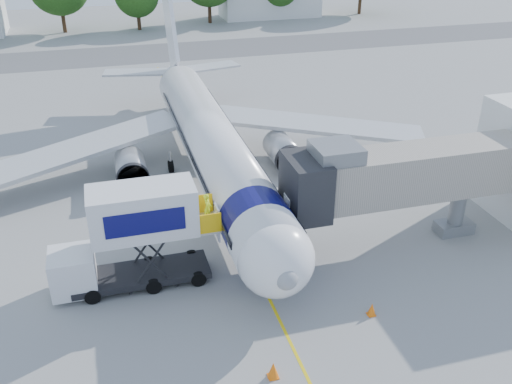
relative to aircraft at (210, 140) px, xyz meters
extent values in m
plane|color=gray|center=(0.00, -4.12, -2.95)|extent=(160.00, 160.00, 0.00)
cube|color=yellow|center=(0.00, -4.12, -2.94)|extent=(0.15, 70.00, 0.01)
cube|color=#59595B|center=(0.00, 37.88, -2.94)|extent=(120.00, 10.00, 0.01)
cylinder|color=white|center=(0.00, -1.12, 0.05)|extent=(3.70, 28.00, 3.70)
sphere|color=white|center=(0.00, -15.12, 0.05)|extent=(3.70, 3.70, 3.70)
sphere|color=gray|center=(0.00, -16.67, 0.05)|extent=(1.10, 1.10, 1.10)
cone|color=white|center=(0.00, 15.88, 0.05)|extent=(3.70, 6.00, 3.70)
cube|color=white|center=(0.00, 16.88, 4.25)|extent=(0.35, 7.26, 8.29)
cube|color=#B6B8BB|center=(9.00, 2.38, -0.65)|extent=(16.17, 9.32, 1.42)
cube|color=#B6B8BB|center=(-9.00, 2.38, -0.65)|extent=(16.17, 9.32, 1.42)
cylinder|color=#999BA0|center=(5.50, 0.38, -1.65)|extent=(2.10, 3.60, 2.10)
cylinder|color=#999BA0|center=(-5.50, 0.38, -1.65)|extent=(2.10, 3.60, 2.10)
cube|color=black|center=(0.00, -15.42, 0.50)|extent=(2.60, 1.39, 0.81)
cylinder|color=#0B0B4F|center=(0.00, -12.12, 0.05)|extent=(3.73, 2.00, 3.73)
cylinder|color=silver|center=(0.00, -13.62, -2.20)|extent=(0.16, 0.16, 1.50)
cylinder|color=black|center=(0.00, -13.62, -2.63)|extent=(0.25, 0.64, 0.64)
cylinder|color=black|center=(2.60, 1.88, -2.50)|extent=(0.35, 0.90, 0.90)
cylinder|color=black|center=(-2.60, 1.88, -2.50)|extent=(0.35, 0.90, 0.90)
cube|color=#ABA092|center=(9.00, -11.12, 1.45)|extent=(13.60, 2.60, 2.80)
cube|color=black|center=(2.90, -11.12, 1.45)|extent=(2.00, 3.20, 3.20)
cube|color=slate|center=(4.50, -11.12, 3.25)|extent=(2.40, 2.40, 0.80)
cylinder|color=slate|center=(12.50, -11.12, -1.45)|extent=(0.90, 0.90, 3.00)
cube|color=slate|center=(12.50, -11.12, -2.60)|extent=(2.20, 1.20, 0.70)
cylinder|color=black|center=(11.60, -11.12, -2.60)|extent=(0.30, 0.70, 0.70)
cylinder|color=black|center=(13.40, -11.12, -2.60)|extent=(0.30, 0.70, 0.70)
cube|color=black|center=(-6.00, -11.12, -2.40)|extent=(7.00, 2.30, 0.35)
cube|color=silver|center=(-9.30, -11.12, -1.60)|extent=(2.20, 2.20, 2.10)
cube|color=black|center=(-9.30, -11.12, -1.15)|extent=(1.90, 2.10, 0.70)
cube|color=silver|center=(-5.60, -11.12, 1.30)|extent=(5.20, 2.40, 2.50)
cube|color=#0B0B4F|center=(-5.60, -12.34, 1.30)|extent=(3.80, 0.04, 1.20)
cube|color=silver|center=(-2.45, -11.12, 0.10)|extent=(1.10, 2.20, 0.10)
cube|color=yellow|center=(-2.45, -12.17, 0.65)|extent=(1.10, 0.06, 1.10)
cube|color=yellow|center=(-2.45, -10.07, 0.65)|extent=(1.10, 0.06, 1.10)
cylinder|color=black|center=(-3.20, -12.17, -2.55)|extent=(0.80, 0.25, 0.80)
cylinder|color=black|center=(-3.20, -10.07, -2.55)|extent=(0.80, 0.25, 0.80)
cylinder|color=black|center=(-8.50, -12.17, -2.55)|extent=(0.80, 0.25, 0.80)
cylinder|color=black|center=(-8.50, -10.07, -2.55)|extent=(0.80, 0.25, 0.80)
imported|color=#BEE117|center=(-2.37, -11.12, 0.96)|extent=(0.50, 0.66, 1.62)
cone|color=orange|center=(4.39, -16.73, -2.61)|extent=(0.42, 0.42, 0.67)
cube|color=orange|center=(4.39, -16.73, -2.93)|extent=(0.38, 0.38, 0.04)
cone|color=orange|center=(-1.37, -19.26, -2.56)|extent=(0.49, 0.49, 0.78)
cube|color=orange|center=(-1.37, -19.26, -2.93)|extent=(0.45, 0.45, 0.04)
cube|color=silver|center=(22.00, 57.88, -0.45)|extent=(16.00, 7.00, 5.00)
cylinder|color=#382314|center=(-10.75, 53.91, -0.97)|extent=(0.56, 0.56, 3.96)
cylinder|color=#382314|center=(0.02, 52.86, -1.48)|extent=(0.56, 0.56, 2.94)
cylinder|color=#382314|center=(11.29, 55.08, -0.94)|extent=(0.56, 0.56, 4.01)
cylinder|color=#382314|center=(22.90, 55.67, -1.49)|extent=(0.56, 0.56, 2.91)
cylinder|color=#382314|center=(37.36, 55.73, -0.95)|extent=(0.56, 0.56, 4.00)
camera|label=1|loc=(-6.86, -36.06, 15.04)|focal=40.00mm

